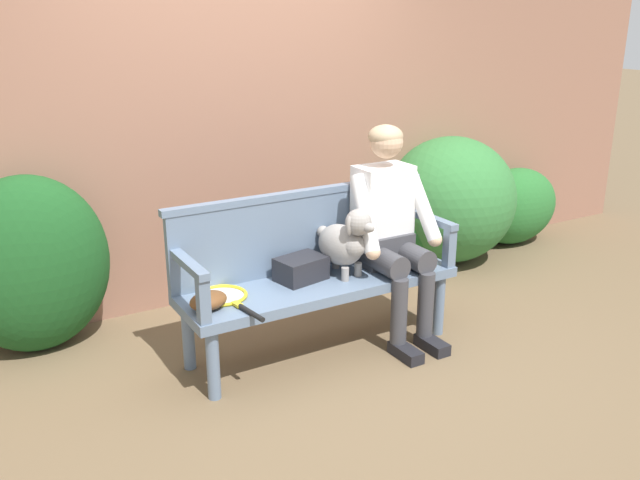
% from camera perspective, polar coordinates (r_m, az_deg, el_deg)
% --- Properties ---
extents(ground_plane, '(40.00, 40.00, 0.00)m').
position_cam_1_polar(ground_plane, '(4.23, 0.00, -9.12)').
color(ground_plane, brown).
extents(brick_garden_fence, '(8.00, 0.30, 2.67)m').
position_cam_1_polar(brick_garden_fence, '(4.91, -7.53, 11.05)').
color(brick_garden_fence, '#936651').
rests_on(brick_garden_fence, ground).
extents(hedge_bush_mid_left, '(0.86, 0.52, 0.67)m').
position_cam_1_polar(hedge_bush_mid_left, '(6.25, 15.88, 2.74)').
color(hedge_bush_mid_left, '#286B2D').
rests_on(hedge_bush_mid_left, ground).
extents(hedge_bush_far_right, '(1.07, 1.02, 1.02)m').
position_cam_1_polar(hedge_bush_far_right, '(5.65, 10.81, 3.33)').
color(hedge_bush_far_right, '#337538').
rests_on(hedge_bush_far_right, ground).
extents(hedge_bush_far_left, '(0.91, 0.57, 1.09)m').
position_cam_1_polar(hedge_bush_far_left, '(4.38, -22.97, -1.94)').
color(hedge_bush_far_left, '#194C1E').
rests_on(hedge_bush_far_left, ground).
extents(hedge_bush_mid_right, '(0.70, 0.65, 0.82)m').
position_cam_1_polar(hedge_bush_mid_right, '(5.57, 8.24, 2.18)').
color(hedge_bush_mid_right, '#1E5B23').
rests_on(hedge_bush_mid_right, ground).
extents(garden_bench, '(1.69, 0.50, 0.46)m').
position_cam_1_polar(garden_bench, '(4.06, 0.00, -4.16)').
color(garden_bench, slate).
rests_on(garden_bench, ground).
extents(bench_backrest, '(1.73, 0.06, 0.50)m').
position_cam_1_polar(bench_backrest, '(4.13, -1.53, 0.89)').
color(bench_backrest, slate).
rests_on(bench_backrest, garden_bench).
extents(bench_armrest_left_end, '(0.06, 0.50, 0.28)m').
position_cam_1_polar(bench_armrest_left_end, '(3.58, -10.46, -3.20)').
color(bench_armrest_left_end, slate).
rests_on(bench_armrest_left_end, garden_bench).
extents(bench_armrest_right_end, '(0.06, 0.50, 0.28)m').
position_cam_1_polar(bench_armrest_right_end, '(4.35, 9.76, 0.78)').
color(bench_armrest_right_end, slate).
rests_on(bench_armrest_right_end, garden_bench).
extents(person_seated, '(0.56, 0.65, 1.33)m').
position_cam_1_polar(person_seated, '(4.19, 5.85, 1.30)').
color(person_seated, black).
rests_on(person_seated, ground).
extents(dog_on_bench, '(0.28, 0.43, 0.43)m').
position_cam_1_polar(dog_on_bench, '(4.04, 2.11, -0.12)').
color(dog_on_bench, gray).
rests_on(dog_on_bench, garden_bench).
extents(tennis_racket, '(0.33, 0.58, 0.03)m').
position_cam_1_polar(tennis_racket, '(3.82, -8.00, -4.72)').
color(tennis_racket, yellow).
rests_on(tennis_racket, garden_bench).
extents(baseball_glove, '(0.27, 0.24, 0.09)m').
position_cam_1_polar(baseball_glove, '(3.70, -9.29, -5.00)').
color(baseball_glove, brown).
rests_on(baseball_glove, garden_bench).
extents(sports_bag, '(0.31, 0.25, 0.14)m').
position_cam_1_polar(sports_bag, '(4.02, -1.60, -2.40)').
color(sports_bag, '#232328').
rests_on(sports_bag, garden_bench).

